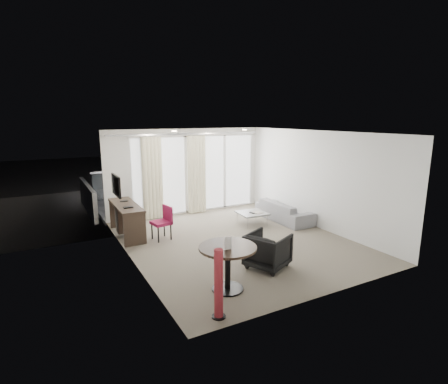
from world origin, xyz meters
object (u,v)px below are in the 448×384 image
desk (127,220)px  desk_chair (161,223)px  coffee_table (252,218)px  rattan_chair_b (216,188)px  rattan_chair_a (188,188)px  tub_armchair (268,250)px  red_lamp (219,284)px  round_table (228,268)px  sofa (284,211)px

desk → desk_chair: 0.97m
coffee_table → rattan_chair_b: size_ratio=0.89×
rattan_chair_a → desk_chair: bearing=-140.3°
tub_armchair → rattan_chair_b: (1.74, 5.67, 0.07)m
desk_chair → rattan_chair_b: rattan_chair_b is taller
desk → red_lamp: red_lamp is taller
desk_chair → round_table: (0.19, -3.00, -0.02)m
desk → coffee_table: desk is taller
rattan_chair_a → rattan_chair_b: (0.78, -0.68, 0.04)m
desk → rattan_chair_b: bearing=32.8°
tub_armchair → desk_chair: bearing=2.3°
sofa → rattan_chair_b: size_ratio=2.29×
sofa → coffee_table: bearing=82.6°
red_lamp → coffee_table: bearing=51.1°
rattan_chair_b → coffee_table: bearing=-109.6°
tub_armchair → rattan_chair_b: bearing=-42.5°
round_table → rattan_chair_b: (2.90, 6.12, 0.02)m
tub_armchair → coffee_table: (1.29, 2.57, -0.18)m
rattan_chair_a → desk: bearing=-152.8°
desk_chair → rattan_chair_b: (3.08, 3.11, 0.01)m
desk → desk_chair: desk_chair is taller
desk_chair → round_table: desk_chair is taller
tub_armchair → rattan_chair_a: rattan_chair_a is taller
tub_armchair → sofa: size_ratio=0.40×
round_table → rattan_chair_b: rattan_chair_b is taller
desk → sofa: 4.40m
desk → coffee_table: (3.30, -0.69, -0.24)m
tub_armchair → rattan_chair_b: 5.93m
rattan_chair_a → rattan_chair_b: size_ratio=0.91×
red_lamp → tub_armchair: size_ratio=1.40×
desk_chair → sofa: desk_chair is taller
red_lamp → tub_armchair: bearing=33.7°
red_lamp → sofa: size_ratio=0.56×
round_table → rattan_chair_a: (2.11, 6.80, -0.02)m
sofa → rattan_chair_a: 4.15m
rattan_chair_a → round_table: bearing=-126.4°
sofa → rattan_chair_a: rattan_chair_a is taller
red_lamp → tub_armchair: (1.69, 1.13, -0.19)m
coffee_table → tub_armchair: bearing=-116.8°
desk_chair → rattan_chair_a: (2.30, 3.80, -0.03)m
desk → red_lamp: size_ratio=1.60×
coffee_table → sofa: sofa is taller
desk_chair → tub_armchair: 2.89m
tub_armchair → rattan_chair_b: rattan_chair_b is taller
desk → rattan_chair_b: (3.75, 2.42, 0.01)m
red_lamp → sofa: 5.36m
desk_chair → sofa: bearing=-11.2°
desk → tub_armchair: bearing=-58.3°
coffee_table → rattan_chair_a: size_ratio=0.98×
rattan_chair_b → tub_armchair: bearing=-118.5°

